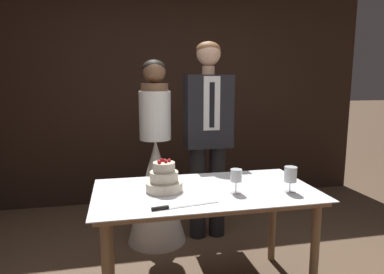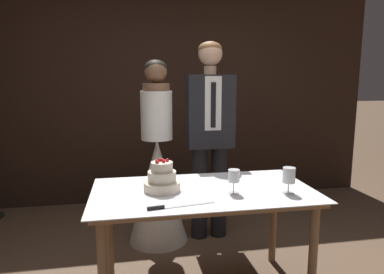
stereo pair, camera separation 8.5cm
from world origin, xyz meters
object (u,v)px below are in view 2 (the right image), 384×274
object	(u,v)px
cake_table	(203,202)
tiered_cake	(162,179)
bride	(158,177)
cake_knife	(168,207)
groom	(210,130)
wine_glass_middle	(234,177)
wine_glass_near	(289,177)

from	to	relation	value
cake_table	tiered_cake	xyz separation A→B (m)	(-0.28, 0.03, 0.16)
bride	tiered_cake	bearing A→B (deg)	-92.30
cake_table	bride	bearing A→B (deg)	105.79
cake_knife	groom	distance (m)	1.28
tiered_cake	wine_glass_middle	xyz separation A→B (m)	(0.45, -0.14, 0.03)
cake_table	wine_glass_near	size ratio (longest dim) A/B	8.60
cake_knife	wine_glass_near	bearing A→B (deg)	-0.47
wine_glass_near	wine_glass_middle	xyz separation A→B (m)	(-0.35, 0.06, -0.00)
cake_table	cake_knife	size ratio (longest dim) A/B	3.63
cake_knife	groom	bearing A→B (deg)	57.04
bride	groom	distance (m)	0.64
tiered_cake	wine_glass_near	size ratio (longest dim) A/B	1.42
cake_knife	bride	size ratio (longest dim) A/B	0.25
cake_table	groom	world-z (taller)	groom
tiered_cake	groom	bearing A→B (deg)	57.89
bride	groom	world-z (taller)	groom
groom	cake_knife	bearing A→B (deg)	-114.09
tiered_cake	cake_knife	distance (m)	0.33
cake_knife	wine_glass_near	world-z (taller)	wine_glass_near
cake_knife	groom	xyz separation A→B (m)	(0.51, 1.14, 0.27)
wine_glass_middle	wine_glass_near	bearing A→B (deg)	-9.85
wine_glass_middle	groom	world-z (taller)	groom
cake_knife	wine_glass_middle	world-z (taller)	wine_glass_middle
wine_glass_near	bride	world-z (taller)	bride
cake_knife	wine_glass_middle	bearing A→B (deg)	12.95
cake_knife	wine_glass_near	distance (m)	0.81
cake_table	wine_glass_near	world-z (taller)	wine_glass_near
cake_table	cake_knife	xyz separation A→B (m)	(-0.27, -0.29, 0.09)
cake_knife	bride	world-z (taller)	bride
wine_glass_middle	tiered_cake	bearing A→B (deg)	162.74
cake_knife	wine_glass_near	size ratio (longest dim) A/B	2.37
cake_table	cake_knife	world-z (taller)	cake_knife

